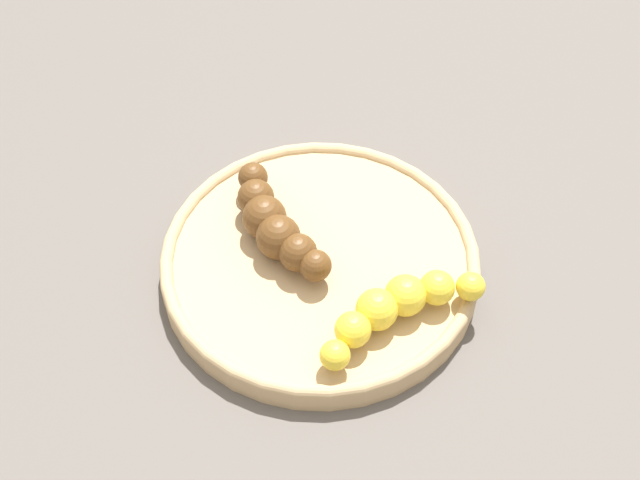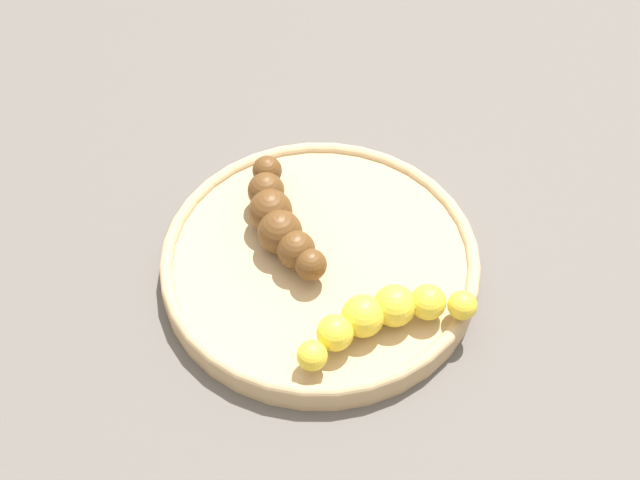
% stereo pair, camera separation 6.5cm
% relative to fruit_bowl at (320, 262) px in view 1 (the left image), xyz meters
% --- Properties ---
extents(ground_plane, '(2.40, 2.40, 0.00)m').
position_rel_fruit_bowl_xyz_m(ground_plane, '(0.00, 0.00, -0.01)').
color(ground_plane, '#56514C').
extents(fruit_bowl, '(0.24, 0.24, 0.02)m').
position_rel_fruit_bowl_xyz_m(fruit_bowl, '(0.00, 0.00, 0.00)').
color(fruit_bowl, tan).
rests_on(fruit_bowl, ground_plane).
extents(banana_overripe, '(0.10, 0.09, 0.03)m').
position_rel_fruit_bowl_xyz_m(banana_overripe, '(0.01, 0.04, 0.02)').
color(banana_overripe, '#593819').
rests_on(banana_overripe, fruit_bowl).
extents(banana_yellow, '(0.09, 0.11, 0.03)m').
position_rel_fruit_bowl_xyz_m(banana_yellow, '(-0.05, -0.06, 0.02)').
color(banana_yellow, yellow).
rests_on(banana_yellow, fruit_bowl).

